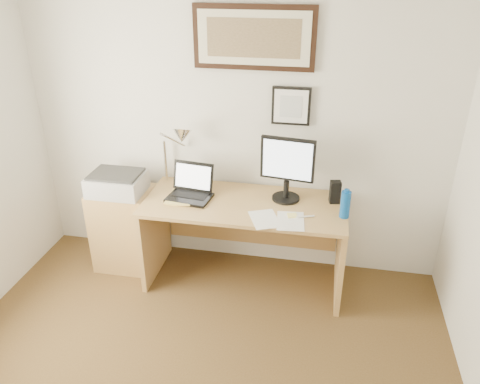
% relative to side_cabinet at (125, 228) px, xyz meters
% --- Properties ---
extents(wall_back, '(3.50, 0.02, 2.50)m').
position_rel_side_cabinet_xyz_m(wall_back, '(0.92, 0.32, 0.89)').
color(wall_back, silver).
rests_on(wall_back, ground).
extents(side_cabinet, '(0.50, 0.40, 0.73)m').
position_rel_side_cabinet_xyz_m(side_cabinet, '(0.00, 0.00, 0.00)').
color(side_cabinet, '#A77E46').
rests_on(side_cabinet, floor).
extents(water_bottle, '(0.07, 0.07, 0.21)m').
position_rel_side_cabinet_xyz_m(water_bottle, '(1.84, -0.13, 0.49)').
color(water_bottle, '#0C4B9E').
rests_on(water_bottle, desk).
extents(bottle_cap, '(0.04, 0.04, 0.02)m').
position_rel_side_cabinet_xyz_m(bottle_cap, '(1.84, -0.13, 0.60)').
color(bottle_cap, '#0C4B9E').
rests_on(bottle_cap, water_bottle).
extents(speaker, '(0.09, 0.08, 0.18)m').
position_rel_side_cabinet_xyz_m(speaker, '(1.76, 0.09, 0.48)').
color(speaker, black).
rests_on(speaker, desk).
extents(paper_sheet_a, '(0.29, 0.33, 0.00)m').
position_rel_side_cabinet_xyz_m(paper_sheet_a, '(1.26, -0.28, 0.39)').
color(paper_sheet_a, white).
rests_on(paper_sheet_a, desk).
extents(paper_sheet_b, '(0.22, 0.30, 0.00)m').
position_rel_side_cabinet_xyz_m(paper_sheet_b, '(1.45, -0.27, 0.39)').
color(paper_sheet_b, white).
rests_on(paper_sheet_b, desk).
extents(sticky_pad, '(0.09, 0.09, 0.01)m').
position_rel_side_cabinet_xyz_m(sticky_pad, '(1.46, -0.19, 0.39)').
color(sticky_pad, '#FFEE78').
rests_on(sticky_pad, desk).
extents(marker_pen, '(0.14, 0.06, 0.02)m').
position_rel_side_cabinet_xyz_m(marker_pen, '(1.55, -0.20, 0.39)').
color(marker_pen, silver).
rests_on(marker_pen, desk).
extents(book, '(0.22, 0.29, 0.02)m').
position_rel_side_cabinet_xyz_m(book, '(0.45, -0.07, 0.40)').
color(book, '#E7CC6C').
rests_on(book, desk).
extents(desk, '(1.60, 0.70, 0.75)m').
position_rel_side_cabinet_xyz_m(desk, '(1.07, 0.04, 0.15)').
color(desk, '#A77E46').
rests_on(desk, floor).
extents(laptop, '(0.37, 0.33, 0.26)m').
position_rel_side_cabinet_xyz_m(laptop, '(0.62, -0.02, 0.44)').
color(laptop, black).
rests_on(laptop, desk).
extents(lcd_monitor, '(0.42, 0.22, 0.52)m').
position_rel_side_cabinet_xyz_m(lcd_monitor, '(1.38, 0.06, 0.68)').
color(lcd_monitor, black).
rests_on(lcd_monitor, desk).
extents(printer, '(0.44, 0.34, 0.18)m').
position_rel_side_cabinet_xyz_m(printer, '(-0.00, -0.03, 0.45)').
color(printer, '#ADADAF').
rests_on(printer, side_cabinet).
extents(desk_lamp, '(0.29, 0.27, 0.53)m').
position_rel_side_cabinet_xyz_m(desk_lamp, '(0.51, 0.13, 0.82)').
color(desk_lamp, silver).
rests_on(desk_lamp, desk).
extents(picture_large, '(0.92, 0.04, 0.47)m').
position_rel_side_cabinet_xyz_m(picture_large, '(1.07, 0.29, 1.59)').
color(picture_large, black).
rests_on(picture_large, wall_back).
extents(picture_small, '(0.30, 0.03, 0.30)m').
position_rel_side_cabinet_xyz_m(picture_small, '(1.37, 0.29, 1.09)').
color(picture_small, black).
rests_on(picture_small, wall_back).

